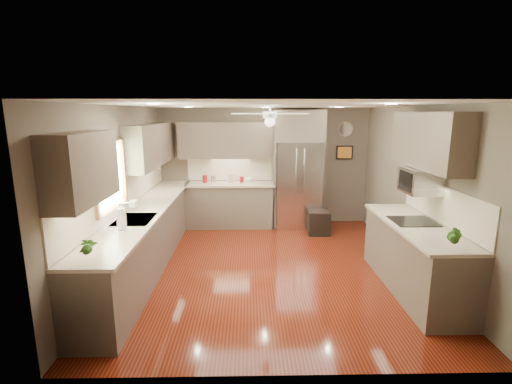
{
  "coord_description": "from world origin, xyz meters",
  "views": [
    {
      "loc": [
        -0.33,
        -5.51,
        2.39
      ],
      "look_at": [
        -0.21,
        0.6,
        1.08
      ],
      "focal_mm": 26.0,
      "sensor_mm": 36.0,
      "label": 1
    }
  ],
  "objects_px": {
    "canister_b": "(213,179)",
    "potted_plant_left": "(86,246)",
    "refrigerator": "(298,171)",
    "canister_a": "(205,179)",
    "stool": "(319,222)",
    "bowl": "(248,182)",
    "microwave": "(420,181)",
    "canister_d": "(242,180)",
    "potted_plant_right": "(456,236)",
    "canister_c": "(231,178)",
    "soap_bottle": "(134,203)",
    "paper_towel": "(121,219)"
  },
  "relations": [
    {
      "from": "canister_d",
      "to": "canister_c",
      "type": "bearing_deg",
      "value": -175.24
    },
    {
      "from": "refrigerator",
      "to": "stool",
      "type": "relative_size",
      "value": 5.01
    },
    {
      "from": "canister_b",
      "to": "soap_bottle",
      "type": "bearing_deg",
      "value": -114.26
    },
    {
      "from": "canister_d",
      "to": "stool",
      "type": "bearing_deg",
      "value": -22.15
    },
    {
      "from": "microwave",
      "to": "bowl",
      "type": "bearing_deg",
      "value": 130.66
    },
    {
      "from": "canister_a",
      "to": "refrigerator",
      "type": "height_order",
      "value": "refrigerator"
    },
    {
      "from": "soap_bottle",
      "to": "potted_plant_right",
      "type": "height_order",
      "value": "potted_plant_right"
    },
    {
      "from": "canister_a",
      "to": "bowl",
      "type": "xyz_separation_m",
      "value": [
        0.92,
        -0.04,
        -0.06
      ]
    },
    {
      "from": "bowl",
      "to": "soap_bottle",
      "type": "bearing_deg",
      "value": -128.7
    },
    {
      "from": "canister_b",
      "to": "refrigerator",
      "type": "xyz_separation_m",
      "value": [
        1.78,
        -0.09,
        0.18
      ]
    },
    {
      "from": "canister_d",
      "to": "paper_towel",
      "type": "relative_size",
      "value": 0.46
    },
    {
      "from": "microwave",
      "to": "canister_c",
      "type": "bearing_deg",
      "value": 134.58
    },
    {
      "from": "canister_d",
      "to": "refrigerator",
      "type": "relative_size",
      "value": 0.05
    },
    {
      "from": "potted_plant_right",
      "to": "refrigerator",
      "type": "height_order",
      "value": "refrigerator"
    },
    {
      "from": "refrigerator",
      "to": "potted_plant_left",
      "type": "bearing_deg",
      "value": -122.44
    },
    {
      "from": "soap_bottle",
      "to": "potted_plant_right",
      "type": "distance_m",
      "value": 4.36
    },
    {
      "from": "bowl",
      "to": "stool",
      "type": "relative_size",
      "value": 0.41
    },
    {
      "from": "refrigerator",
      "to": "canister_d",
      "type": "bearing_deg",
      "value": 175.46
    },
    {
      "from": "soap_bottle",
      "to": "potted_plant_left",
      "type": "distance_m",
      "value": 2.03
    },
    {
      "from": "canister_c",
      "to": "canister_d",
      "type": "distance_m",
      "value": 0.24
    },
    {
      "from": "canister_c",
      "to": "soap_bottle",
      "type": "height_order",
      "value": "soap_bottle"
    },
    {
      "from": "canister_c",
      "to": "bowl",
      "type": "relative_size",
      "value": 0.94
    },
    {
      "from": "bowl",
      "to": "canister_d",
      "type": "bearing_deg",
      "value": 160.79
    },
    {
      "from": "canister_c",
      "to": "canister_b",
      "type": "bearing_deg",
      "value": 177.08
    },
    {
      "from": "microwave",
      "to": "canister_d",
      "type": "bearing_deg",
      "value": 131.78
    },
    {
      "from": "refrigerator",
      "to": "stool",
      "type": "distance_m",
      "value": 1.15
    },
    {
      "from": "bowl",
      "to": "refrigerator",
      "type": "relative_size",
      "value": 0.08
    },
    {
      "from": "potted_plant_left",
      "to": "bowl",
      "type": "distance_m",
      "value": 4.51
    },
    {
      "from": "paper_towel",
      "to": "potted_plant_left",
      "type": "bearing_deg",
      "value": -90.0
    },
    {
      "from": "canister_a",
      "to": "paper_towel",
      "type": "distance_m",
      "value": 3.28
    },
    {
      "from": "canister_d",
      "to": "soap_bottle",
      "type": "xyz_separation_m",
      "value": [
        -1.61,
        -2.23,
        0.05
      ]
    },
    {
      "from": "potted_plant_left",
      "to": "microwave",
      "type": "xyz_separation_m",
      "value": [
        3.97,
        1.46,
        0.38
      ]
    },
    {
      "from": "canister_c",
      "to": "potted_plant_left",
      "type": "distance_m",
      "value": 4.41
    },
    {
      "from": "soap_bottle",
      "to": "potted_plant_left",
      "type": "height_order",
      "value": "potted_plant_left"
    },
    {
      "from": "soap_bottle",
      "to": "paper_towel",
      "type": "bearing_deg",
      "value": -81.92
    },
    {
      "from": "bowl",
      "to": "paper_towel",
      "type": "distance_m",
      "value": 3.55
    },
    {
      "from": "canister_c",
      "to": "refrigerator",
      "type": "height_order",
      "value": "refrigerator"
    },
    {
      "from": "canister_d",
      "to": "bowl",
      "type": "xyz_separation_m",
      "value": [
        0.14,
        -0.05,
        -0.04
      ]
    },
    {
      "from": "potted_plant_right",
      "to": "microwave",
      "type": "xyz_separation_m",
      "value": [
        0.12,
        1.19,
        0.39
      ]
    },
    {
      "from": "canister_c",
      "to": "potted_plant_left",
      "type": "relative_size",
      "value": 0.58
    },
    {
      "from": "canister_a",
      "to": "stool",
      "type": "bearing_deg",
      "value": -14.93
    },
    {
      "from": "bowl",
      "to": "refrigerator",
      "type": "distance_m",
      "value": 1.06
    },
    {
      "from": "potted_plant_left",
      "to": "microwave",
      "type": "bearing_deg",
      "value": 20.12
    },
    {
      "from": "refrigerator",
      "to": "stool",
      "type": "height_order",
      "value": "refrigerator"
    },
    {
      "from": "canister_d",
      "to": "refrigerator",
      "type": "distance_m",
      "value": 1.2
    },
    {
      "from": "potted_plant_right",
      "to": "refrigerator",
      "type": "xyz_separation_m",
      "value": [
        -1.2,
        3.9,
        0.1
      ]
    },
    {
      "from": "potted_plant_right",
      "to": "microwave",
      "type": "height_order",
      "value": "microwave"
    },
    {
      "from": "canister_b",
      "to": "potted_plant_left",
      "type": "xyz_separation_m",
      "value": [
        -0.86,
        -4.26,
        0.09
      ]
    },
    {
      "from": "stool",
      "to": "canister_c",
      "type": "bearing_deg",
      "value": 161.13
    },
    {
      "from": "potted_plant_left",
      "to": "potted_plant_right",
      "type": "xyz_separation_m",
      "value": [
        3.85,
        0.26,
        -0.01
      ]
    }
  ]
}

